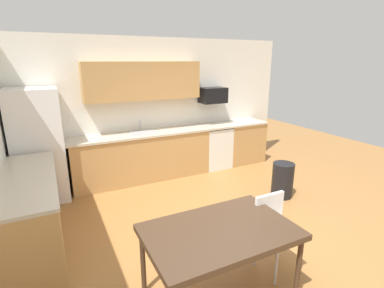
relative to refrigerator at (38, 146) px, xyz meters
name	(u,v)px	position (x,y,z in m)	size (l,w,h in m)	color
ground_plane	(225,232)	(2.18, -2.22, -0.93)	(12.00, 12.00, 0.00)	#9E6B38
wall_back	(156,107)	(2.18, 0.43, 0.42)	(5.80, 0.10, 2.70)	white
cabinet_run_back	(143,157)	(1.75, 0.08, -0.48)	(2.65, 0.60, 0.90)	tan
cabinet_run_back_right	(242,142)	(4.13, 0.08, -0.48)	(0.90, 0.60, 0.90)	tan
cabinet_run_left	(32,214)	(-0.12, -1.42, -0.48)	(0.60, 2.00, 0.90)	tan
countertop_back	(162,131)	(2.18, 0.08, -0.01)	(4.80, 0.64, 0.04)	beige
countertop_left	(26,179)	(-0.12, -1.42, -0.01)	(0.64, 2.00, 0.04)	beige
upper_cabinets_back	(143,81)	(1.88, 0.21, 0.97)	(2.20, 0.34, 0.70)	tan
refrigerator	(38,146)	(0.00, 0.00, 0.00)	(0.76, 0.70, 1.86)	white
oven_range	(214,146)	(3.38, 0.08, -0.47)	(0.60, 0.60, 0.91)	white
microwave	(213,95)	(3.38, 0.18, 0.63)	(0.54, 0.36, 0.32)	black
sink_basin	(143,136)	(1.79, 0.08, -0.05)	(0.48, 0.40, 0.14)	#A5A8AD
sink_faucet	(140,126)	(1.79, 0.26, 0.11)	(0.02, 0.02, 0.24)	#B2B5BA
dining_table	(220,235)	(1.51, -3.15, -0.23)	(1.40, 0.90, 0.76)	#422D1E
chair_near_table	(275,227)	(2.29, -3.04, -0.42)	(0.40, 0.40, 0.85)	white
trash_bin	(283,180)	(3.66, -1.73, -0.63)	(0.36, 0.36, 0.60)	black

